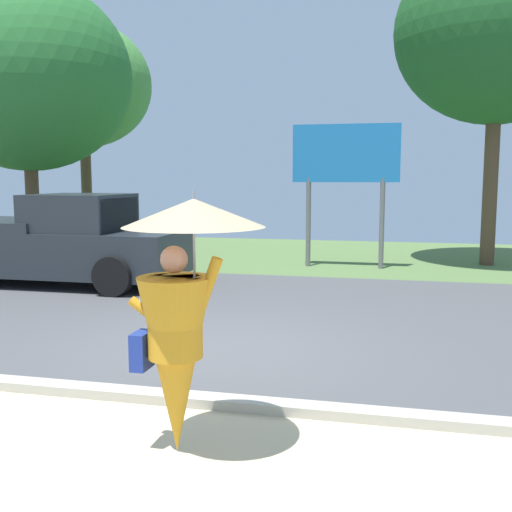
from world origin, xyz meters
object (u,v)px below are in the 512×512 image
(tree_right_mid, at_px, (83,85))
(roadside_billboard, at_px, (346,164))
(pickup_truck, at_px, (61,243))
(tree_left_far, at_px, (27,76))
(monk_pedestrian, at_px, (181,315))
(tree_center_back, at_px, (498,31))

(tree_right_mid, bearing_deg, roadside_billboard, -24.50)
(pickup_truck, height_order, tree_left_far, tree_left_far)
(roadside_billboard, height_order, tree_left_far, tree_left_far)
(monk_pedestrian, xyz_separation_m, tree_center_back, (3.88, 11.95, 4.62))
(monk_pedestrian, xyz_separation_m, roadside_billboard, (0.36, 10.66, 1.40))
(monk_pedestrian, distance_m, tree_center_back, 13.39)
(monk_pedestrian, relative_size, pickup_truck, 0.41)
(pickup_truck, relative_size, tree_center_back, 0.65)
(roadside_billboard, distance_m, tree_left_far, 8.78)
(tree_left_far, bearing_deg, tree_right_mid, 100.05)
(monk_pedestrian, distance_m, tree_left_far, 13.73)
(roadside_billboard, bearing_deg, pickup_truck, -146.31)
(monk_pedestrian, distance_m, tree_right_mid, 17.82)
(pickup_truck, distance_m, tree_right_mid, 9.80)
(monk_pedestrian, relative_size, tree_left_far, 0.29)
(pickup_truck, xyz_separation_m, tree_left_far, (-2.89, 3.48, 4.02))
(monk_pedestrian, relative_size, tree_center_back, 0.26)
(roadside_billboard, bearing_deg, tree_right_mid, 155.50)
(tree_left_far, distance_m, tree_center_back, 12.11)
(roadside_billboard, distance_m, tree_right_mid, 10.53)
(monk_pedestrian, bearing_deg, tree_left_far, 139.76)
(pickup_truck, bearing_deg, tree_center_back, 29.80)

